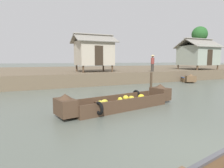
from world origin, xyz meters
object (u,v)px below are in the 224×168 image
at_px(banana_boat, 121,102).
at_px(palm_tree_near, 200,35).
at_px(fishing_skiff_distant, 184,78).
at_px(stilt_house_left, 94,52).
at_px(stilt_house_mid_left, 198,55).
at_px(vendor_person, 153,62).
at_px(mooring_post, 151,84).

bearing_deg(banana_boat, palm_tree_near, 34.07).
height_order(fishing_skiff_distant, palm_tree_near, palm_tree_near).
xyz_separation_m(stilt_house_left, stilt_house_mid_left, (13.22, -0.60, -0.09)).
height_order(vendor_person, mooring_post, vendor_person).
bearing_deg(banana_boat, vendor_person, 46.59).
bearing_deg(palm_tree_near, stilt_house_mid_left, -139.24).
bearing_deg(stilt_house_mid_left, fishing_skiff_distant, -155.63).
height_order(banana_boat, stilt_house_left, stilt_house_left).
height_order(stilt_house_left, mooring_post, stilt_house_left).
distance_m(banana_boat, stilt_house_mid_left, 18.66).
bearing_deg(vendor_person, palm_tree_near, 23.49).
height_order(fishing_skiff_distant, vendor_person, vendor_person).
relative_size(banana_boat, palm_tree_near, 0.99).
relative_size(stilt_house_left, palm_tree_near, 0.66).
xyz_separation_m(banana_boat, fishing_skiff_distant, (11.78, 8.04, 0.00)).
bearing_deg(vendor_person, stilt_house_mid_left, 11.48).
relative_size(palm_tree_near, mooring_post, 4.12).
bearing_deg(stilt_house_mid_left, stilt_house_left, 177.40).
xyz_separation_m(fishing_skiff_distant, vendor_person, (-4.03, 0.15, 1.69)).
bearing_deg(banana_boat, stilt_house_mid_left, 32.03).
xyz_separation_m(vendor_person, mooring_post, (-4.67, -6.21, -1.28)).
distance_m(banana_boat, vendor_person, 11.41).
bearing_deg(stilt_house_left, banana_boat, -103.28).
bearing_deg(palm_tree_near, stilt_house_left, -169.96).
relative_size(stilt_house_mid_left, vendor_person, 2.68).
height_order(stilt_house_left, stilt_house_mid_left, stilt_house_mid_left).
relative_size(fishing_skiff_distant, vendor_person, 2.78).
distance_m(stilt_house_left, palm_tree_near, 18.03).
bearing_deg(stilt_house_left, palm_tree_near, 10.04).
bearing_deg(stilt_house_left, stilt_house_mid_left, -2.60).
relative_size(stilt_house_mid_left, palm_tree_near, 0.74).
distance_m(fishing_skiff_distant, mooring_post, 10.61).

